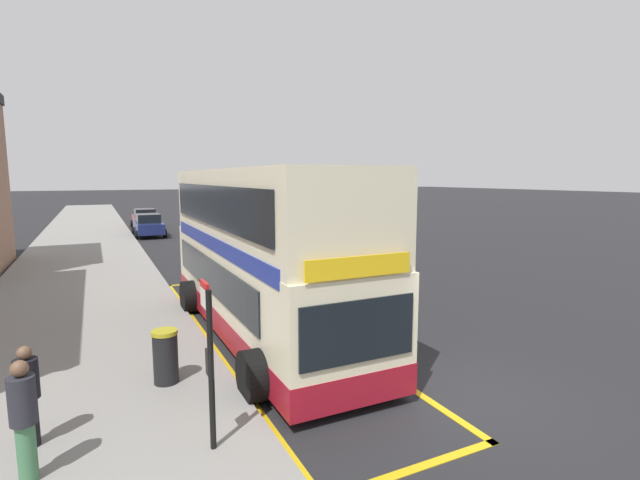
{
  "coord_description": "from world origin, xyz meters",
  "views": [
    {
      "loc": [
        -6.37,
        -6.38,
        4.2
      ],
      "look_at": [
        0.03,
        6.71,
        2.22
      ],
      "focal_mm": 25.98,
      "sensor_mm": 36.0,
      "label": 1
    }
  ],
  "objects_px": {
    "pedestrian_further_back": "(24,416)",
    "litter_bin": "(166,356)",
    "bus_stop_sign": "(209,351)",
    "parked_car_maroon_far": "(145,219)",
    "parked_car_maroon_across": "(330,242)",
    "pedestrian_waiting_near_sign": "(28,393)",
    "parked_car_navy_behind": "(149,225)",
    "double_decker_bus": "(261,258)"
  },
  "relations": [
    {
      "from": "pedestrian_further_back",
      "to": "pedestrian_waiting_near_sign",
      "type": "bearing_deg",
      "value": 93.65
    },
    {
      "from": "pedestrian_waiting_near_sign",
      "to": "litter_bin",
      "type": "relative_size",
      "value": 1.47
    },
    {
      "from": "parked_car_navy_behind",
      "to": "pedestrian_further_back",
      "type": "height_order",
      "value": "pedestrian_further_back"
    },
    {
      "from": "parked_car_navy_behind",
      "to": "pedestrian_further_back",
      "type": "distance_m",
      "value": 28.29
    },
    {
      "from": "parked_car_maroon_across",
      "to": "bus_stop_sign",
      "type": "bearing_deg",
      "value": 57.22
    },
    {
      "from": "bus_stop_sign",
      "to": "parked_car_maroon_across",
      "type": "distance_m",
      "value": 17.85
    },
    {
      "from": "pedestrian_further_back",
      "to": "litter_bin",
      "type": "distance_m",
      "value": 3.16
    },
    {
      "from": "parked_car_maroon_far",
      "to": "pedestrian_waiting_near_sign",
      "type": "relative_size",
      "value": 2.66
    },
    {
      "from": "bus_stop_sign",
      "to": "parked_car_maroon_far",
      "type": "height_order",
      "value": "bus_stop_sign"
    },
    {
      "from": "parked_car_maroon_far",
      "to": "pedestrian_waiting_near_sign",
      "type": "xyz_separation_m",
      "value": [
        -4.78,
        -32.77,
        0.19
      ]
    },
    {
      "from": "parked_car_navy_behind",
      "to": "double_decker_bus",
      "type": "bearing_deg",
      "value": -89.08
    },
    {
      "from": "pedestrian_further_back",
      "to": "parked_car_maroon_across",
      "type": "bearing_deg",
      "value": 50.42
    },
    {
      "from": "parked_car_maroon_far",
      "to": "pedestrian_waiting_near_sign",
      "type": "height_order",
      "value": "pedestrian_waiting_near_sign"
    },
    {
      "from": "double_decker_bus",
      "to": "pedestrian_waiting_near_sign",
      "type": "bearing_deg",
      "value": -142.7
    },
    {
      "from": "parked_car_navy_behind",
      "to": "pedestrian_waiting_near_sign",
      "type": "height_order",
      "value": "pedestrian_waiting_near_sign"
    },
    {
      "from": "pedestrian_waiting_near_sign",
      "to": "parked_car_navy_behind",
      "type": "bearing_deg",
      "value": 80.61
    },
    {
      "from": "bus_stop_sign",
      "to": "pedestrian_waiting_near_sign",
      "type": "height_order",
      "value": "bus_stop_sign"
    },
    {
      "from": "parked_car_navy_behind",
      "to": "pedestrian_further_back",
      "type": "relative_size",
      "value": 2.48
    },
    {
      "from": "parked_car_navy_behind",
      "to": "parked_car_maroon_far",
      "type": "xyz_separation_m",
      "value": [
        0.32,
        5.77,
        0.0
      ]
    },
    {
      "from": "parked_car_navy_behind",
      "to": "litter_bin",
      "type": "height_order",
      "value": "parked_car_navy_behind"
    },
    {
      "from": "parked_car_maroon_across",
      "to": "pedestrian_further_back",
      "type": "height_order",
      "value": "pedestrian_further_back"
    },
    {
      "from": "pedestrian_waiting_near_sign",
      "to": "double_decker_bus",
      "type": "bearing_deg",
      "value": 37.3
    },
    {
      "from": "parked_car_navy_behind",
      "to": "litter_bin",
      "type": "xyz_separation_m",
      "value": [
        -2.31,
        -25.61,
        -0.12
      ]
    },
    {
      "from": "bus_stop_sign",
      "to": "litter_bin",
      "type": "relative_size",
      "value": 2.35
    },
    {
      "from": "parked_car_maroon_far",
      "to": "litter_bin",
      "type": "bearing_deg",
      "value": 86.89
    },
    {
      "from": "parked_car_maroon_across",
      "to": "pedestrian_further_back",
      "type": "bearing_deg",
      "value": 50.71
    },
    {
      "from": "pedestrian_waiting_near_sign",
      "to": "litter_bin",
      "type": "distance_m",
      "value": 2.59
    },
    {
      "from": "parked_car_maroon_far",
      "to": "litter_bin",
      "type": "xyz_separation_m",
      "value": [
        -2.63,
        -31.37,
        -0.12
      ]
    },
    {
      "from": "parked_car_maroon_across",
      "to": "litter_bin",
      "type": "xyz_separation_m",
      "value": [
        -10.04,
        -12.35,
        -0.12
      ]
    },
    {
      "from": "pedestrian_further_back",
      "to": "double_decker_bus",
      "type": "bearing_deg",
      "value": 43.89
    },
    {
      "from": "parked_car_navy_behind",
      "to": "parked_car_maroon_far",
      "type": "height_order",
      "value": "same"
    },
    {
      "from": "parked_car_maroon_far",
      "to": "pedestrian_waiting_near_sign",
      "type": "bearing_deg",
      "value": 83.37
    },
    {
      "from": "bus_stop_sign",
      "to": "litter_bin",
      "type": "distance_m",
      "value": 2.78
    },
    {
      "from": "parked_car_maroon_across",
      "to": "parked_car_navy_behind",
      "type": "relative_size",
      "value": 1.0
    },
    {
      "from": "double_decker_bus",
      "to": "pedestrian_waiting_near_sign",
      "type": "distance_m",
      "value": 6.35
    },
    {
      "from": "parked_car_maroon_across",
      "to": "parked_car_navy_behind",
      "type": "bearing_deg",
      "value": -59.47
    },
    {
      "from": "parked_car_navy_behind",
      "to": "pedestrian_waiting_near_sign",
      "type": "relative_size",
      "value": 2.66
    },
    {
      "from": "parked_car_maroon_across",
      "to": "pedestrian_waiting_near_sign",
      "type": "bearing_deg",
      "value": 48.69
    },
    {
      "from": "parked_car_maroon_far",
      "to": "pedestrian_further_back",
      "type": "bearing_deg",
      "value": 83.7
    },
    {
      "from": "parked_car_maroon_far",
      "to": "pedestrian_further_back",
      "type": "relative_size",
      "value": 2.48
    },
    {
      "from": "double_decker_bus",
      "to": "pedestrian_waiting_near_sign",
      "type": "relative_size",
      "value": 6.48
    },
    {
      "from": "double_decker_bus",
      "to": "parked_car_maroon_across",
      "type": "xyz_separation_m",
      "value": [
        7.22,
        9.95,
        -1.26
      ]
    }
  ]
}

